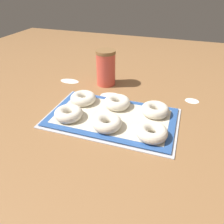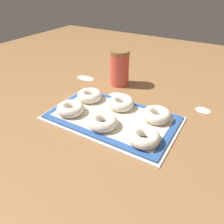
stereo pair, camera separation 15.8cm
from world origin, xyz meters
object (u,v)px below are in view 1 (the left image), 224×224
(bagel_back_left, at_px, (83,98))
(bagel_front_left, at_px, (69,113))
(bagel_back_right, at_px, (155,110))
(bagel_front_right, at_px, (152,132))
(baking_tray, at_px, (112,118))
(flour_canister, at_px, (106,68))
(bagel_back_center, at_px, (117,102))
(bagel_front_center, at_px, (108,123))

(bagel_back_left, bearing_deg, bagel_front_left, -90.45)
(bagel_back_right, bearing_deg, bagel_front_right, -84.95)
(baking_tray, bearing_deg, bagel_back_right, 24.39)
(flour_canister, bearing_deg, bagel_front_left, -93.81)
(bagel_front_left, bearing_deg, bagel_back_left, 89.55)
(bagel_front_right, height_order, bagel_back_left, same)
(bagel_back_left, bearing_deg, bagel_back_right, 0.93)
(bagel_back_center, distance_m, bagel_back_right, 0.17)
(bagel_front_right, bearing_deg, bagel_back_left, 156.14)
(bagel_front_right, bearing_deg, flour_canister, 129.13)
(bagel_front_center, xyz_separation_m, bagel_back_left, (-0.17, 0.14, 0.00))
(bagel_front_center, distance_m, bagel_front_right, 0.17)
(bagel_front_left, distance_m, flour_canister, 0.37)
(bagel_back_right, height_order, flour_canister, flour_canister)
(baking_tray, xyz_separation_m, bagel_front_right, (0.17, -0.08, 0.03))
(bagel_front_center, height_order, bagel_front_right, same)
(bagel_front_center, height_order, flour_canister, flour_canister)
(baking_tray, height_order, bagel_front_left, bagel_front_left)
(bagel_front_center, relative_size, bagel_back_left, 1.00)
(bagel_front_center, relative_size, bagel_front_right, 1.00)
(bagel_front_right, bearing_deg, bagel_front_left, 177.62)
(bagel_back_center, bearing_deg, bagel_back_right, -2.69)
(baking_tray, distance_m, bagel_back_right, 0.18)
(bagel_back_left, height_order, bagel_back_right, same)
(bagel_front_right, xyz_separation_m, bagel_back_center, (-0.18, 0.16, 0.00))
(bagel_front_center, bearing_deg, bagel_back_right, 44.58)
(baking_tray, relative_size, bagel_front_left, 4.65)
(bagel_front_left, xyz_separation_m, bagel_back_center, (0.16, 0.15, 0.00))
(flour_canister, bearing_deg, bagel_back_right, -37.60)
(bagel_front_center, bearing_deg, bagel_front_left, 176.47)
(bagel_back_right, bearing_deg, bagel_front_center, -135.42)
(bagel_front_right, bearing_deg, bagel_back_right, 95.05)
(bagel_back_left, bearing_deg, flour_canister, 84.28)
(bagel_front_right, height_order, flour_canister, flour_canister)
(flour_canister, bearing_deg, bagel_back_left, -95.72)
(baking_tray, bearing_deg, bagel_front_center, -82.95)
(bagel_back_right, bearing_deg, flour_canister, 142.40)
(bagel_back_center, bearing_deg, bagel_front_center, -85.06)
(baking_tray, relative_size, bagel_back_left, 4.65)
(bagel_back_right, bearing_deg, bagel_front_left, -156.62)
(bagel_front_left, height_order, bagel_front_center, same)
(bagel_back_center, xyz_separation_m, flour_canister, (-0.13, 0.22, 0.06))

